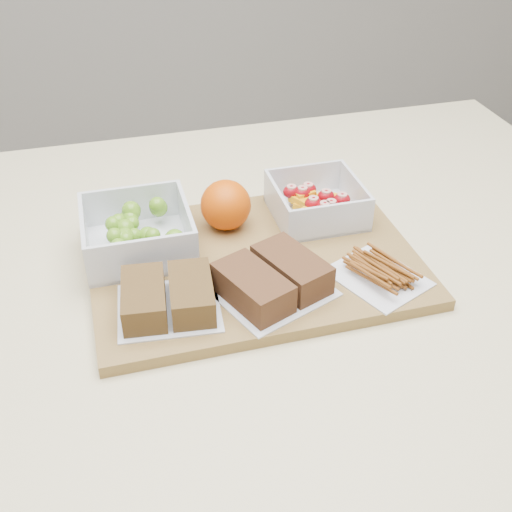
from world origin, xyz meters
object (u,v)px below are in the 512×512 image
object	(u,v)px
pretzel_bag	(379,270)
sandwich_bag_left	(168,297)
fruit_container	(316,203)
orange	(226,205)
sandwich_bag_center	(272,279)
grape_container	(139,232)
cutting_board	(253,262)

from	to	relation	value
pretzel_bag	sandwich_bag_left	bearing A→B (deg)	178.18
fruit_container	orange	world-z (taller)	orange
fruit_container	pretzel_bag	bearing A→B (deg)	-80.52
orange	sandwich_bag_center	xyz separation A→B (m)	(0.02, -0.16, -0.02)
grape_container	sandwich_bag_left	world-z (taller)	grape_container
fruit_container	orange	distance (m)	0.13
cutting_board	pretzel_bag	size ratio (longest dim) A/B	3.03
orange	pretzel_bag	distance (m)	0.23
cutting_board	orange	world-z (taller)	orange
cutting_board	fruit_container	world-z (taller)	fruit_container
sandwich_bag_center	pretzel_bag	distance (m)	0.14
sandwich_bag_left	pretzel_bag	size ratio (longest dim) A/B	0.92
cutting_board	sandwich_bag_center	size ratio (longest dim) A/B	2.60
pretzel_bag	fruit_container	bearing A→B (deg)	99.48
orange	sandwich_bag_center	bearing A→B (deg)	-82.19
cutting_board	sandwich_bag_left	bearing A→B (deg)	-148.95
fruit_container	orange	xyz separation A→B (m)	(-0.13, 0.00, 0.01)
orange	pretzel_bag	size ratio (longest dim) A/B	0.50
orange	sandwich_bag_center	distance (m)	0.16
fruit_container	sandwich_bag_left	bearing A→B (deg)	-147.25
cutting_board	grape_container	world-z (taller)	grape_container
grape_container	orange	size ratio (longest dim) A/B	1.98
orange	sandwich_bag_center	size ratio (longest dim) A/B	0.43
cutting_board	orange	bearing A→B (deg)	101.77
sandwich_bag_center	grape_container	bearing A→B (deg)	136.86
grape_container	sandwich_bag_left	xyz separation A→B (m)	(0.02, -0.13, -0.01)
grape_container	orange	xyz separation A→B (m)	(0.12, 0.02, 0.01)
grape_container	sandwich_bag_center	world-z (taller)	grape_container
cutting_board	pretzel_bag	world-z (taller)	pretzel_bag
cutting_board	grape_container	distance (m)	0.16
sandwich_bag_left	pretzel_bag	bearing A→B (deg)	-1.82
grape_container	sandwich_bag_center	xyz separation A→B (m)	(0.14, -0.13, -0.01)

